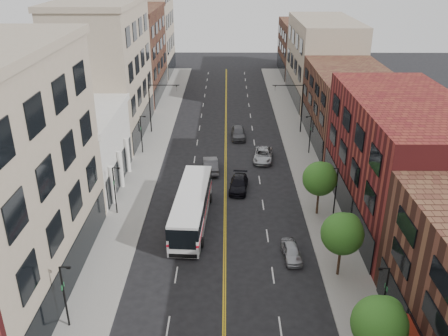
{
  "coord_description": "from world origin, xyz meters",
  "views": [
    {
      "loc": [
        0.16,
        -17.93,
        24.24
      ],
      "look_at": [
        -0.11,
        24.37,
        5.0
      ],
      "focal_mm": 38.0,
      "sensor_mm": 36.0,
      "label": 1
    }
  ],
  "objects_px": {
    "city_bus": "(192,205)",
    "car_parked_far": "(292,252)",
    "car_lane_behind": "(211,165)",
    "car_lane_b": "(263,155)",
    "car_lane_c": "(238,133)",
    "car_lane_a": "(239,184)"
  },
  "relations": [
    {
      "from": "city_bus",
      "to": "car_parked_far",
      "type": "bearing_deg",
      "value": -29.84
    },
    {
      "from": "car_lane_behind",
      "to": "car_lane_b",
      "type": "relative_size",
      "value": 0.95
    },
    {
      "from": "car_lane_c",
      "to": "car_parked_far",
      "type": "bearing_deg",
      "value": -83.54
    },
    {
      "from": "car_lane_a",
      "to": "car_lane_c",
      "type": "xyz_separation_m",
      "value": [
        0.29,
        16.31,
        0.13
      ]
    },
    {
      "from": "car_lane_a",
      "to": "car_lane_b",
      "type": "height_order",
      "value": "car_lane_b"
    },
    {
      "from": "car_lane_behind",
      "to": "car_lane_a",
      "type": "relative_size",
      "value": 1.03
    },
    {
      "from": "car_lane_behind",
      "to": "car_lane_b",
      "type": "distance_m",
      "value": 7.41
    },
    {
      "from": "city_bus",
      "to": "car_lane_a",
      "type": "height_order",
      "value": "city_bus"
    },
    {
      "from": "car_lane_behind",
      "to": "car_lane_c",
      "type": "xyz_separation_m",
      "value": [
        3.59,
        11.32,
        0.02
      ]
    },
    {
      "from": "car_lane_behind",
      "to": "car_lane_a",
      "type": "distance_m",
      "value": 5.99
    },
    {
      "from": "car_lane_a",
      "to": "car_lane_b",
      "type": "distance_m",
      "value": 8.98
    },
    {
      "from": "car_parked_far",
      "to": "car_lane_b",
      "type": "height_order",
      "value": "car_lane_b"
    },
    {
      "from": "city_bus",
      "to": "car_lane_a",
      "type": "xyz_separation_m",
      "value": [
        4.74,
        7.13,
        -1.22
      ]
    },
    {
      "from": "car_lane_a",
      "to": "car_lane_c",
      "type": "bearing_deg",
      "value": 95.05
    },
    {
      "from": "car_lane_c",
      "to": "car_lane_a",
      "type": "bearing_deg",
      "value": -92.33
    },
    {
      "from": "car_lane_behind",
      "to": "car_lane_b",
      "type": "bearing_deg",
      "value": -157.51
    },
    {
      "from": "car_lane_behind",
      "to": "car_lane_a",
      "type": "bearing_deg",
      "value": 118.99
    },
    {
      "from": "car_parked_far",
      "to": "car_lane_b",
      "type": "bearing_deg",
      "value": 88.56
    },
    {
      "from": "city_bus",
      "to": "car_lane_c",
      "type": "distance_m",
      "value": 24.0
    },
    {
      "from": "car_lane_a",
      "to": "city_bus",
      "type": "bearing_deg",
      "value": -117.54
    },
    {
      "from": "city_bus",
      "to": "car_lane_b",
      "type": "distance_m",
      "value": 17.49
    },
    {
      "from": "car_parked_far",
      "to": "car_lane_a",
      "type": "distance_m",
      "value": 13.72
    }
  ]
}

